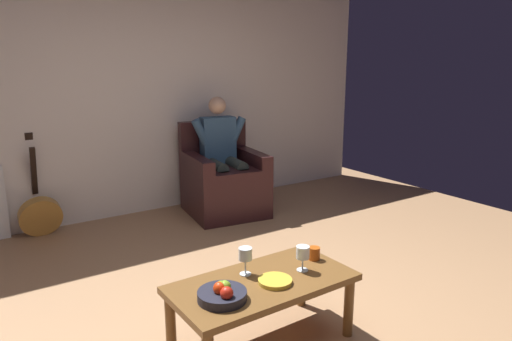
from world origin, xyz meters
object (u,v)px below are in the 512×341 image
object	(u,v)px
person_seated	(222,152)
wine_glass_near	(245,256)
candle_jar	(314,253)
guitar	(40,213)
armchair	(223,182)
coffee_table	(263,289)
decorative_dish	(275,281)
fruit_bowl	(222,294)
wine_glass_far	(303,254)

from	to	relation	value
person_seated	wine_glass_near	world-z (taller)	person_seated
candle_jar	guitar	bearing A→B (deg)	-64.87
armchair	candle_jar	xyz separation A→B (m)	(0.61, 2.23, 0.11)
coffee_table	decorative_dish	distance (m)	0.11
coffee_table	wine_glass_near	size ratio (longest dim) A/B	6.43
guitar	candle_jar	distance (m)	2.87
fruit_bowl	decorative_dish	distance (m)	0.35
person_seated	wine_glass_near	size ratio (longest dim) A/B	7.55
wine_glass_near	coffee_table	bearing A→B (deg)	110.71
wine_glass_far	candle_jar	distance (m)	0.20
wine_glass_far	decorative_dish	world-z (taller)	wine_glass_far
person_seated	wine_glass_far	bearing A→B (deg)	79.65
person_seated	guitar	size ratio (longest dim) A/B	1.28
guitar	candle_jar	world-z (taller)	guitar
armchair	decorative_dish	distance (m)	2.56
person_seated	decorative_dish	distance (m)	2.59
wine_glass_far	decorative_dish	size ratio (longest dim) A/B	0.79
fruit_bowl	decorative_dish	size ratio (longest dim) A/B	1.35
person_seated	fruit_bowl	xyz separation A→B (m)	(1.35, 2.37, -0.23)
fruit_bowl	candle_jar	xyz separation A→B (m)	(-0.74, -0.13, 0.00)
armchair	wine_glass_near	bearing A→B (deg)	71.42
coffee_table	fruit_bowl	world-z (taller)	fruit_bowl
wine_glass_near	decorative_dish	xyz separation A→B (m)	(-0.08, 0.18, -0.11)
candle_jar	decorative_dish	bearing A→B (deg)	16.98
decorative_dish	candle_jar	bearing A→B (deg)	-163.02
guitar	decorative_dish	distance (m)	2.84
person_seated	fruit_bowl	bearing A→B (deg)	68.34
armchair	fruit_bowl	distance (m)	2.72
armchair	fruit_bowl	xyz separation A→B (m)	(1.35, 2.36, 0.11)
armchair	guitar	world-z (taller)	armchair
guitar	candle_jar	xyz separation A→B (m)	(-1.21, 2.59, 0.23)
coffee_table	decorative_dish	world-z (taller)	decorative_dish
wine_glass_far	decorative_dish	xyz separation A→B (m)	(0.23, 0.04, -0.10)
person_seated	wine_glass_far	distance (m)	2.46
fruit_bowl	decorative_dish	xyz separation A→B (m)	(-0.35, -0.00, -0.03)
person_seated	guitar	bearing A→B (deg)	-2.55
guitar	fruit_bowl	distance (m)	2.76
armchair	decorative_dish	bearing A→B (deg)	74.94
wine_glass_near	wine_glass_far	distance (m)	0.35
guitar	wine_glass_near	size ratio (longest dim) A/B	5.91
candle_jar	coffee_table	bearing A→B (deg)	7.05
coffee_table	fruit_bowl	size ratio (longest dim) A/B	4.09
armchair	person_seated	world-z (taller)	person_seated
armchair	candle_jar	bearing A→B (deg)	82.81
wine_glass_far	candle_jar	xyz separation A→B (m)	(-0.16, -0.08, -0.07)
wine_glass_far	decorative_dish	bearing A→B (deg)	9.49
armchair	candle_jar	distance (m)	2.32
fruit_bowl	wine_glass_near	bearing A→B (deg)	-144.41
armchair	guitar	xyz separation A→B (m)	(1.82, -0.35, -0.12)
person_seated	wine_glass_far	world-z (taller)	person_seated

